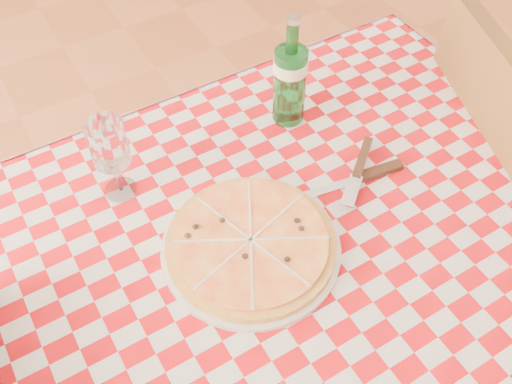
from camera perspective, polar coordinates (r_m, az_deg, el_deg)
dining_table at (r=1.18m, az=2.35°, el=-6.47°), size 1.20×0.80×0.75m
tablecloth at (r=1.10m, az=2.51°, el=-3.78°), size 1.30×0.90×0.01m
chair_near at (r=1.60m, az=22.42°, el=1.98°), size 0.55×0.55×0.94m
pizza_plate at (r=1.05m, az=-0.52°, el=-5.18°), size 0.41×0.41×0.04m
water_bottle at (r=1.22m, az=3.46°, el=11.99°), size 0.08×0.08×0.26m
wine_glass at (r=1.12m, az=-14.13°, el=3.15°), size 0.09×0.09×0.18m
cutlery at (r=1.18m, az=10.03°, el=1.58°), size 0.32×0.30×0.03m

